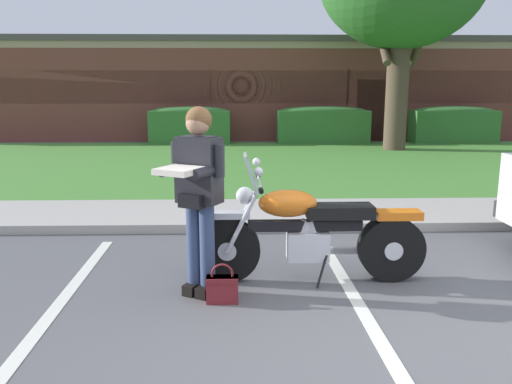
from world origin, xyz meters
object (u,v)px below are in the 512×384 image
object	(u,v)px
hedge_center_left	(323,125)
brick_building	(218,88)
motorcycle	(318,232)
hedge_center_right	(453,124)
rider_person	(198,187)
hedge_left	(190,125)
handbag	(222,287)

from	to	relation	value
hedge_center_left	brick_building	bearing A→B (deg)	119.38
motorcycle	hedge_center_left	size ratio (longest dim) A/B	0.76
hedge_center_left	hedge_center_right	size ratio (longest dim) A/B	1.08
hedge_center_right	brick_building	size ratio (longest dim) A/B	0.10
rider_person	hedge_center_right	xyz separation A→B (m)	(7.33, 12.30, -0.36)
hedge_left	hedge_center_left	world-z (taller)	same
motorcycle	hedge_left	distance (m)	12.23
hedge_center_right	hedge_left	bearing A→B (deg)	180.00
handbag	hedge_left	xyz separation A→B (m)	(-1.48, 12.49, 0.51)
hedge_center_left	hedge_left	bearing A→B (deg)	180.00
hedge_left	brick_building	bearing A→B (deg)	84.66
hedge_left	hedge_center_right	bearing A→B (deg)	0.00
hedge_center_right	motorcycle	bearing A→B (deg)	-117.37
rider_person	brick_building	xyz separation A→B (m)	(-0.66, 18.85, 0.77)
motorcycle	brick_building	world-z (taller)	brick_building
handbag	brick_building	size ratio (longest dim) A/B	0.01
rider_person	hedge_left	bearing A→B (deg)	95.91
handbag	hedge_center_right	bearing A→B (deg)	60.34
rider_person	hedge_center_right	bearing A→B (deg)	59.23
rider_person	hedge_center_left	xyz separation A→B (m)	(3.03, 12.30, -0.36)
rider_person	hedge_left	world-z (taller)	rider_person
handbag	brick_building	xyz separation A→B (m)	(-0.87, 19.04, 1.64)
hedge_left	hedge_center_left	distance (m)	4.30
motorcycle	hedge_left	world-z (taller)	motorcycle
hedge_left	hedge_center_left	bearing A→B (deg)	0.00
rider_person	hedge_left	xyz separation A→B (m)	(-1.27, 12.30, -0.36)
rider_person	handbag	world-z (taller)	rider_person
hedge_center_right	brick_building	bearing A→B (deg)	140.65
brick_building	rider_person	bearing A→B (deg)	-87.99
motorcycle	handbag	world-z (taller)	motorcycle
motorcycle	handbag	xyz separation A→B (m)	(-0.91, -0.51, -0.34)
motorcycle	handbag	distance (m)	1.10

